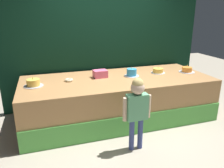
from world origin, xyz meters
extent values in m
plane|color=#ADA38E|center=(0.00, 0.00, 0.00)|extent=(12.00, 12.00, 0.00)
cube|color=#B27F4C|center=(0.00, 0.68, 0.38)|extent=(3.36, 1.36, 0.76)
cube|color=#59B24C|center=(0.00, -0.01, 0.17)|extent=(3.36, 0.02, 0.34)
cube|color=black|center=(0.00, 1.46, 1.52)|extent=(4.12, 0.08, 3.03)
cylinder|color=#3F4C8C|center=(-0.15, -0.37, 0.24)|extent=(0.07, 0.07, 0.47)
cylinder|color=#3F4C8C|center=(-0.02, -0.37, 0.24)|extent=(0.07, 0.07, 0.47)
cube|color=#66B27F|center=(-0.09, -0.37, 0.65)|extent=(0.29, 0.13, 0.37)
cylinder|color=beige|center=(-0.26, -0.37, 0.64)|extent=(0.06, 0.06, 0.33)
cylinder|color=beige|center=(0.09, -0.37, 0.64)|extent=(0.06, 0.06, 0.33)
sphere|color=beige|center=(-0.09, -0.37, 0.93)|extent=(0.19, 0.19, 0.19)
sphere|color=tan|center=(-0.09, -0.37, 0.98)|extent=(0.16, 0.16, 0.16)
cube|color=#EB648D|center=(-0.29, 0.83, 0.83)|extent=(0.25, 0.20, 0.13)
torus|color=beige|center=(-0.86, 0.76, 0.78)|extent=(0.14, 0.14, 0.04)
cylinder|color=silver|center=(-1.43, 0.66, 0.77)|extent=(0.31, 0.31, 0.01)
cylinder|color=#F2BF4C|center=(-1.43, 0.66, 0.82)|extent=(0.20, 0.20, 0.11)
cone|color=#F2E566|center=(-1.43, 0.66, 0.90)|extent=(0.02, 0.02, 0.05)
cylinder|color=white|center=(0.29, 0.73, 0.77)|extent=(0.28, 0.28, 0.01)
cylinder|color=#3399D8|center=(0.29, 0.73, 0.83)|extent=(0.18, 0.18, 0.13)
cone|color=#F2E566|center=(0.29, 0.73, 0.92)|extent=(0.02, 0.02, 0.04)
cylinder|color=white|center=(0.86, 0.77, 0.77)|extent=(0.27, 0.27, 0.01)
cylinder|color=#F2BF4C|center=(0.86, 0.77, 0.81)|extent=(0.19, 0.19, 0.08)
cone|color=#F2E566|center=(0.86, 0.77, 0.87)|extent=(0.02, 0.02, 0.05)
cylinder|color=silver|center=(1.43, 0.65, 0.77)|extent=(0.31, 0.31, 0.01)
cylinder|color=orange|center=(1.43, 0.65, 0.82)|extent=(0.19, 0.19, 0.09)
cone|color=#F2E566|center=(1.43, 0.65, 0.89)|extent=(0.02, 0.02, 0.06)
camera|label=1|loc=(-1.26, -2.89, 1.88)|focal=35.32mm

